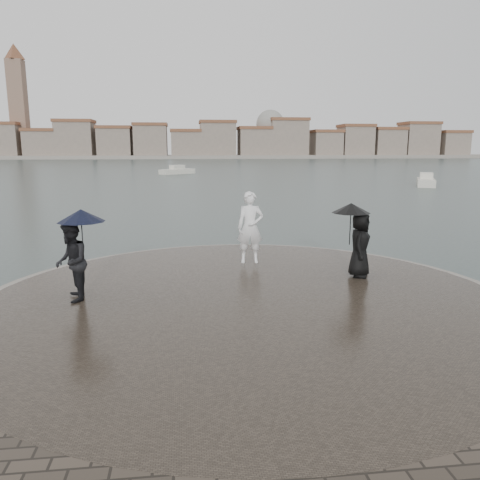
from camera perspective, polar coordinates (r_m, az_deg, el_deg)
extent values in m
plane|color=#2B3835|center=(7.69, 4.55, -17.76)|extent=(400.00, 400.00, 0.00)
cylinder|color=gray|center=(10.79, 0.84, -8.08)|extent=(12.50, 12.50, 0.32)
cylinder|color=#2D261E|center=(10.78, 0.84, -7.97)|extent=(11.90, 11.90, 0.36)
imported|color=white|center=(13.76, 1.27, 1.55)|extent=(0.82, 0.58, 2.11)
imported|color=black|center=(10.95, -19.87, -2.53)|extent=(0.82, 0.97, 1.78)
cylinder|color=black|center=(10.90, -18.64, -0.02)|extent=(0.02, 0.02, 0.90)
cone|color=black|center=(10.81, -18.82, 2.84)|extent=(1.04, 1.04, 0.28)
imported|color=black|center=(12.65, 14.41, -0.57)|extent=(0.87, 1.00, 1.72)
cylinder|color=black|center=(12.57, 13.28, 1.47)|extent=(0.02, 0.02, 0.90)
cone|color=black|center=(12.50, 13.39, 3.82)|extent=(1.00, 1.00, 0.26)
cube|color=gray|center=(169.62, -6.58, 10.05)|extent=(260.00, 20.00, 1.20)
cube|color=gray|center=(176.61, -26.82, 10.58)|extent=(11.00, 10.00, 11.00)
cube|color=brown|center=(176.77, -26.99, 12.52)|extent=(11.60, 10.60, 1.00)
cube|color=gray|center=(172.99, -22.99, 10.57)|extent=(10.00, 10.00, 9.00)
cube|color=brown|center=(173.08, -23.12, 12.22)|extent=(10.60, 10.60, 1.00)
cube|color=gray|center=(170.37, -19.40, 11.32)|extent=(12.00, 10.00, 12.00)
cube|color=brown|center=(170.58, -19.55, 13.50)|extent=(12.60, 10.60, 1.00)
cube|color=gray|center=(168.12, -14.97, 11.24)|extent=(11.00, 10.00, 10.00)
cube|color=brown|center=(168.25, -15.06, 13.11)|extent=(11.60, 10.60, 1.00)
cube|color=gray|center=(166.93, -10.81, 11.59)|extent=(11.00, 10.00, 11.00)
cube|color=brown|center=(167.11, -10.89, 13.65)|extent=(11.60, 10.60, 1.00)
cube|color=gray|center=(166.60, -6.60, 11.37)|extent=(10.00, 10.00, 9.00)
cube|color=brown|center=(166.69, -6.64, 13.09)|extent=(10.60, 10.60, 1.00)
cube|color=gray|center=(167.06, -2.75, 11.94)|extent=(12.00, 10.00, 12.00)
cube|color=brown|center=(167.28, -2.77, 14.17)|extent=(12.60, 10.60, 1.00)
cube|color=gray|center=(168.52, 1.76, 11.61)|extent=(11.00, 10.00, 10.00)
cube|color=brown|center=(168.65, 1.77, 13.47)|extent=(11.60, 10.60, 1.00)
cube|color=gray|center=(170.75, 5.83, 12.05)|extent=(13.00, 10.00, 13.00)
cube|color=brown|center=(171.01, 5.88, 14.40)|extent=(13.60, 10.60, 1.00)
cube|color=gray|center=(174.33, 10.40, 11.25)|extent=(10.00, 10.00, 9.00)
cube|color=brown|center=(174.43, 10.46, 12.89)|extent=(10.60, 10.60, 1.00)
cube|color=gray|center=(177.90, 13.87, 11.43)|extent=(11.00, 10.00, 11.00)
cube|color=brown|center=(178.06, 13.96, 13.36)|extent=(11.60, 10.60, 1.00)
cube|color=gray|center=(182.45, 17.45, 11.08)|extent=(11.00, 10.00, 10.00)
cube|color=brown|center=(182.57, 17.55, 12.80)|extent=(11.60, 10.60, 1.00)
cube|color=gray|center=(187.67, 20.88, 11.16)|extent=(12.00, 10.00, 12.00)
cube|color=brown|center=(187.86, 21.02, 13.13)|extent=(12.60, 10.60, 1.00)
cube|color=gray|center=(193.98, 24.30, 10.44)|extent=(10.00, 10.00, 9.00)
cube|color=brown|center=(194.07, 24.42, 11.91)|extent=(10.60, 10.60, 1.00)
cube|color=#846654|center=(177.33, -25.34, 14.11)|extent=(5.00, 5.00, 32.00)
cone|color=brown|center=(179.57, -25.86, 19.99)|extent=(6.80, 6.80, 5.00)
sphere|color=gray|center=(171.68, 3.71, 13.92)|extent=(10.00, 10.00, 10.00)
cube|color=silver|center=(50.38, 21.69, 6.45)|extent=(3.86, 5.64, 0.90)
cube|color=silver|center=(50.35, 21.74, 7.13)|extent=(1.96, 2.32, 0.90)
cube|color=silver|center=(68.70, -7.67, 8.18)|extent=(5.24, 4.76, 0.90)
cube|color=silver|center=(68.67, -7.68, 8.68)|extent=(2.30, 2.20, 0.90)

